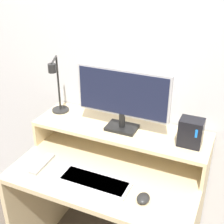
{
  "coord_description": "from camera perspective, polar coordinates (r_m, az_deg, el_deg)",
  "views": [
    {
      "loc": [
        0.6,
        -0.96,
        1.86
      ],
      "look_at": [
        0.0,
        0.37,
        1.11
      ],
      "focal_mm": 50.0,
      "sensor_mm": 36.0,
      "label": 1
    }
  ],
  "objects": [
    {
      "name": "wall_back",
      "position": [
        1.87,
        4.1,
        8.24
      ],
      "size": [
        6.0,
        0.05,
        2.5
      ],
      "color": "silver",
      "rests_on": "ground_plane"
    },
    {
      "name": "mouse",
      "position": [
        1.59,
        5.73,
        -15.43
      ],
      "size": [
        0.06,
        0.08,
        0.03
      ],
      "color": "black",
      "rests_on": "desk"
    },
    {
      "name": "desk",
      "position": [
        1.95,
        -0.54,
        -15.68
      ],
      "size": [
        1.04,
        0.67,
        0.77
      ],
      "color": "beige",
      "rests_on": "ground_plane"
    },
    {
      "name": "keyboard",
      "position": [
        1.69,
        -3.24,
        -12.6
      ],
      "size": [
        0.39,
        0.15,
        0.02
      ],
      "color": "silver",
      "rests_on": "desk"
    },
    {
      "name": "desk_lamp",
      "position": [
        1.94,
        -9.97,
        3.93
      ],
      "size": [
        0.13,
        0.21,
        0.37
      ],
      "color": "black",
      "rests_on": "monitor_shelf"
    },
    {
      "name": "monitor_shelf",
      "position": [
        1.85,
        1.63,
        -3.58
      ],
      "size": [
        1.04,
        0.32,
        0.17
      ],
      "color": "beige",
      "rests_on": "desk"
    },
    {
      "name": "monitor",
      "position": [
        1.73,
        1.94,
        2.82
      ],
      "size": [
        0.54,
        0.13,
        0.36
      ],
      "color": "black",
      "rests_on": "monitor_shelf"
    },
    {
      "name": "router_dock",
      "position": [
        1.69,
        14.21,
        -3.64
      ],
      "size": [
        0.12,
        0.1,
        0.15
      ],
      "color": "black",
      "rests_on": "monitor_shelf"
    },
    {
      "name": "remote_control",
      "position": [
        1.85,
        -12.62,
        -9.19
      ],
      "size": [
        0.06,
        0.2,
        0.02
      ],
      "color": "#99999E",
      "rests_on": "desk"
    }
  ]
}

